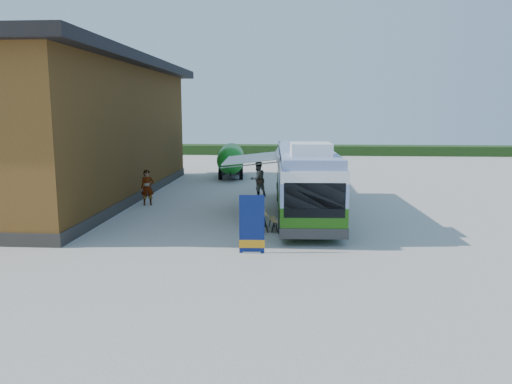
# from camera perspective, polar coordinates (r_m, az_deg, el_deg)

# --- Properties ---
(ground) EXTENTS (100.00, 100.00, 0.00)m
(ground) POSITION_cam_1_polar(r_m,az_deg,el_deg) (17.00, -1.15, -6.80)
(ground) COLOR #BCB7AD
(ground) RESTS_ON ground
(barn) EXTENTS (9.60, 21.20, 7.50)m
(barn) POSITION_cam_1_polar(r_m,az_deg,el_deg) (28.90, -20.60, 6.48)
(barn) COLOR brown
(barn) RESTS_ON ground
(hedge) EXTENTS (40.00, 3.00, 1.00)m
(hedge) POSITION_cam_1_polar(r_m,az_deg,el_deg) (54.82, 10.91, 4.72)
(hedge) COLOR #264419
(hedge) RESTS_ON ground
(bus) EXTENTS (2.86, 11.47, 3.50)m
(bus) POSITION_cam_1_polar(r_m,az_deg,el_deg) (22.77, 5.54, 1.57)
(bus) COLOR #2D6B11
(bus) RESTS_ON ground
(awning) EXTENTS (2.66, 4.13, 0.51)m
(awning) POSITION_cam_1_polar(r_m,az_deg,el_deg) (22.70, -0.03, 3.83)
(awning) COLOR white
(awning) RESTS_ON ground
(banner) EXTENTS (0.86, 0.20, 1.97)m
(banner) POSITION_cam_1_polar(r_m,az_deg,el_deg) (16.60, -0.48, -4.31)
(banner) COLOR #0B1A56
(banner) RESTS_ON ground
(picnic_table) EXTENTS (1.45, 1.34, 0.73)m
(picnic_table) POSITION_cam_1_polar(r_m,az_deg,el_deg) (19.82, 0.48, -2.83)
(picnic_table) COLOR #A5864E
(picnic_table) RESTS_ON ground
(person_a) EXTENTS (0.76, 0.64, 1.78)m
(person_a) POSITION_cam_1_polar(r_m,az_deg,el_deg) (25.61, -12.30, 0.50)
(person_a) COLOR #999999
(person_a) RESTS_ON ground
(person_b) EXTENTS (1.21, 1.18, 1.96)m
(person_b) POSITION_cam_1_polar(r_m,az_deg,el_deg) (27.43, 0.21, 1.48)
(person_b) COLOR #999999
(person_b) RESTS_ON ground
(slurry_tanker) EXTENTS (2.25, 6.22, 2.30)m
(slurry_tanker) POSITION_cam_1_polar(r_m,az_deg,el_deg) (35.62, -2.88, 3.83)
(slurry_tanker) COLOR #17811D
(slurry_tanker) RESTS_ON ground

